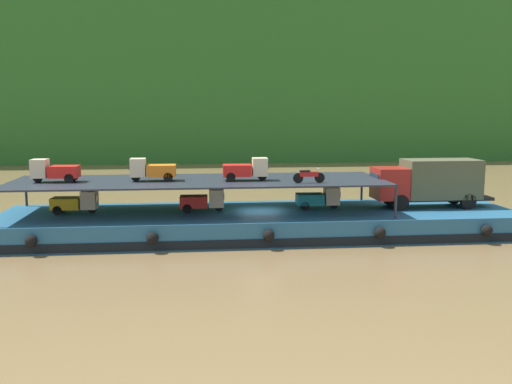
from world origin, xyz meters
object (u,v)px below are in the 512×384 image
at_px(covered_lorry, 429,181).
at_px(mini_truck_upper_stern, 54,171).
at_px(cargo_barge, 261,223).
at_px(mini_truck_upper_mid, 152,170).
at_px(mini_truck_lower_stern, 76,202).
at_px(motorcycle_upper_port, 309,176).
at_px(mini_truck_lower_aft, 203,200).
at_px(mini_truck_lower_mid, 319,198).
at_px(mini_truck_upper_fore, 246,169).

distance_m(covered_lorry, mini_truck_upper_stern, 23.37).
distance_m(cargo_barge, covered_lorry, 11.26).
xyz_separation_m(cargo_barge, mini_truck_upper_mid, (-6.61, -0.15, 3.44)).
distance_m(mini_truck_lower_stern, mini_truck_upper_stern, 2.31).
xyz_separation_m(covered_lorry, motorcycle_upper_port, (-8.38, -2.30, 0.74)).
height_order(mini_truck_lower_stern, mini_truck_lower_aft, same).
bearing_deg(covered_lorry, mini_truck_lower_mid, 178.87).
height_order(mini_truck_lower_mid, mini_truck_upper_fore, mini_truck_upper_fore).
xyz_separation_m(cargo_barge, mini_truck_lower_mid, (3.78, 0.39, 1.44)).
bearing_deg(mini_truck_upper_mid, cargo_barge, 1.33).
xyz_separation_m(mini_truck_upper_mid, motorcycle_upper_port, (9.22, -1.90, -0.26)).
height_order(mini_truck_lower_aft, mini_truck_upper_fore, mini_truck_upper_fore).
distance_m(cargo_barge, motorcycle_upper_port, 4.60).
bearing_deg(mini_truck_lower_aft, motorcycle_upper_port, -20.49).
bearing_deg(mini_truck_lower_aft, covered_lorry, -0.05).
bearing_deg(motorcycle_upper_port, mini_truck_upper_mid, 168.37).
distance_m(mini_truck_upper_stern, motorcycle_upper_port, 15.09).
distance_m(mini_truck_upper_mid, motorcycle_upper_port, 9.42).
height_order(mini_truck_lower_stern, mini_truck_upper_fore, mini_truck_upper_fore).
distance_m(covered_lorry, mini_truck_upper_mid, 17.64).
relative_size(mini_truck_lower_stern, mini_truck_upper_mid, 1.01).
bearing_deg(motorcycle_upper_port, mini_truck_lower_aft, 159.51).
height_order(mini_truck_upper_stern, mini_truck_upper_fore, same).
height_order(cargo_barge, mini_truck_lower_mid, mini_truck_lower_mid).
bearing_deg(cargo_barge, mini_truck_lower_mid, 5.91).
bearing_deg(cargo_barge, mini_truck_lower_aft, 175.82).
bearing_deg(cargo_barge, mini_truck_upper_fore, -150.81).
bearing_deg(covered_lorry, cargo_barge, -178.70).
height_order(mini_truck_lower_aft, mini_truck_upper_stern, mini_truck_upper_stern).
bearing_deg(covered_lorry, mini_truck_lower_aft, 179.95).
bearing_deg(mini_truck_upper_stern, mini_truck_upper_mid, -0.44).
bearing_deg(mini_truck_upper_fore, mini_truck_lower_aft, 163.35).
bearing_deg(mini_truck_lower_stern, mini_truck_upper_fore, -5.11).
xyz_separation_m(covered_lorry, mini_truck_lower_mid, (-7.22, 0.14, -1.00)).
bearing_deg(mini_truck_upper_stern, mini_truck_lower_aft, 2.43).
xyz_separation_m(mini_truck_lower_stern, mini_truck_upper_mid, (4.71, -0.55, 2.00)).
relative_size(mini_truck_upper_mid, motorcycle_upper_port, 1.45).
bearing_deg(mini_truck_upper_stern, motorcycle_upper_port, -7.40).
relative_size(cargo_barge, mini_truck_lower_stern, 11.47).
distance_m(mini_truck_lower_aft, mini_truck_upper_fore, 3.40).
xyz_separation_m(covered_lorry, mini_truck_upper_stern, (-23.35, -0.36, 1.00)).
height_order(cargo_barge, covered_lorry, covered_lorry).
relative_size(covered_lorry, motorcycle_upper_port, 4.13).
xyz_separation_m(mini_truck_lower_mid, mini_truck_upper_mid, (-10.39, -0.54, 2.00)).
bearing_deg(mini_truck_upper_stern, mini_truck_upper_fore, -2.10).
relative_size(cargo_barge, mini_truck_lower_mid, 11.56).
relative_size(mini_truck_upper_fore, motorcycle_upper_port, 1.45).
bearing_deg(mini_truck_upper_mid, motorcycle_upper_port, -11.63).
bearing_deg(mini_truck_lower_stern, mini_truck_lower_mid, -0.03).
bearing_deg(motorcycle_upper_port, cargo_barge, 141.82).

